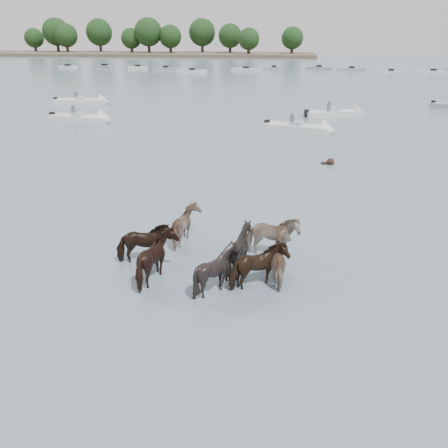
# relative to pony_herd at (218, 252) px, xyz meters

# --- Properties ---
(ground) EXTENTS (400.00, 400.00, 0.00)m
(ground) POSITION_rel_pony_herd_xyz_m (-1.36, -0.54, -0.61)
(ground) COLOR slate
(ground) RESTS_ON ground
(shoreline) EXTENTS (160.00, 30.00, 1.00)m
(shoreline) POSITION_rel_pony_herd_xyz_m (-71.36, 149.46, -0.11)
(shoreline) COLOR #4C4233
(shoreline) RESTS_ON ground
(pony_herd) EXTENTS (6.21, 4.55, 1.53)m
(pony_herd) POSITION_rel_pony_herd_xyz_m (0.00, 0.00, 0.00)
(pony_herd) COLOR black
(pony_herd) RESTS_ON ground
(swimming_pony) EXTENTS (0.72, 0.44, 0.44)m
(swimming_pony) POSITION_rel_pony_herd_xyz_m (4.22, 13.04, -0.51)
(swimming_pony) COLOR black
(swimming_pony) RESTS_ON ground
(motorboat_a) EXTENTS (5.76, 2.31, 1.92)m
(motorboat_a) POSITION_rel_pony_herd_xyz_m (-14.85, 23.79, -0.39)
(motorboat_a) COLOR silver
(motorboat_a) RESTS_ON ground
(motorboat_b) EXTENTS (5.54, 3.22, 1.92)m
(motorboat_b) POSITION_rel_pony_herd_xyz_m (3.18, 22.05, -0.39)
(motorboat_b) COLOR silver
(motorboat_b) RESTS_ON ground
(motorboat_c) EXTENTS (5.60, 3.20, 1.92)m
(motorboat_c) POSITION_rel_pony_herd_xyz_m (6.33, 29.74, -0.39)
(motorboat_c) COLOR silver
(motorboat_c) RESTS_ON ground
(motorboat_f) EXTENTS (5.96, 2.07, 1.92)m
(motorboat_f) POSITION_rel_pony_herd_xyz_m (-19.24, 33.79, -0.39)
(motorboat_f) COLOR silver
(motorboat_f) RESTS_ON ground
(distant_flotilla) EXTENTS (106.56, 27.54, 0.93)m
(distant_flotilla) POSITION_rel_pony_herd_xyz_m (-1.11, 81.03, -0.35)
(distant_flotilla) COLOR silver
(distant_flotilla) RESTS_ON ground
(treeline) EXTENTS (149.59, 22.34, 12.45)m
(treeline) POSITION_rel_pony_herd_xyz_m (-71.25, 151.14, 6.04)
(treeline) COLOR #382619
(treeline) RESTS_ON ground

